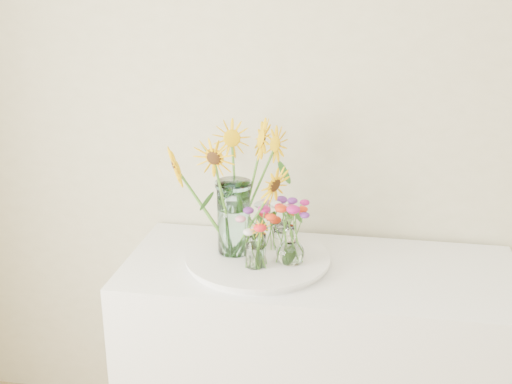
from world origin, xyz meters
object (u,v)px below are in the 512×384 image
(small_vase_a, at_px, (256,251))
(tray, at_px, (258,260))
(counter, at_px, (316,374))
(mason_jar, at_px, (234,218))
(small_vase_c, at_px, (281,235))
(small_vase_b, at_px, (290,245))

(small_vase_a, bearing_deg, tray, 94.32)
(tray, bearing_deg, counter, 2.30)
(mason_jar, xyz_separation_m, small_vase_c, (0.16, 0.08, -0.09))
(counter, height_order, small_vase_a, small_vase_a)
(small_vase_b, distance_m, small_vase_c, 0.15)
(tray, distance_m, mason_jar, 0.18)
(counter, distance_m, small_vase_b, 0.56)
(tray, relative_size, mason_jar, 1.80)
(mason_jar, xyz_separation_m, small_vase_a, (0.10, -0.10, -0.08))
(tray, xyz_separation_m, small_vase_c, (0.07, 0.10, 0.06))
(counter, bearing_deg, small_vase_b, -155.25)
(counter, height_order, mason_jar, mason_jar)
(small_vase_c, bearing_deg, counter, -30.52)
(mason_jar, bearing_deg, counter, -1.79)
(tray, height_order, mason_jar, mason_jar)
(tray, height_order, small_vase_a, small_vase_a)
(counter, xyz_separation_m, mason_jar, (-0.31, 0.01, 0.61))
(small_vase_a, bearing_deg, counter, 23.58)
(small_vase_b, xyz_separation_m, small_vase_c, (-0.05, 0.14, -0.02))
(mason_jar, height_order, small_vase_c, mason_jar)
(counter, relative_size, small_vase_c, 14.04)
(mason_jar, relative_size, small_vase_a, 2.23)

